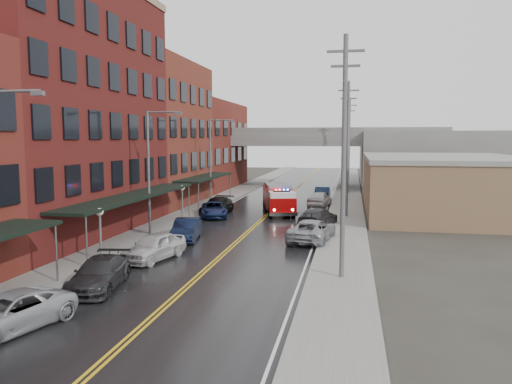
{
  "coord_description": "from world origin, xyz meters",
  "views": [
    {
      "loc": [
        7.6,
        -9.77,
        7.05
      ],
      "look_at": [
        0.49,
        27.13,
        3.0
      ],
      "focal_mm": 35.0,
      "sensor_mm": 36.0,
      "label": 1
    }
  ],
  "objects": [
    {
      "name": "road",
      "position": [
        0.0,
        30.0,
        0.01
      ],
      "size": [
        11.0,
        160.0,
        0.02
      ],
      "primitive_type": "cube",
      "color": "black",
      "rests_on": "ground"
    },
    {
      "name": "sidewalk_left",
      "position": [
        -7.3,
        30.0,
        0.07
      ],
      "size": [
        3.0,
        160.0,
        0.15
      ],
      "primitive_type": "cube",
      "color": "slate",
      "rests_on": "ground"
    },
    {
      "name": "sidewalk_right",
      "position": [
        7.3,
        30.0,
        0.07
      ],
      "size": [
        3.0,
        160.0,
        0.15
      ],
      "primitive_type": "cube",
      "color": "slate",
      "rests_on": "ground"
    },
    {
      "name": "curb_left",
      "position": [
        -5.65,
        30.0,
        0.07
      ],
      "size": [
        0.3,
        160.0,
        0.15
      ],
      "primitive_type": "cube",
      "color": "gray",
      "rests_on": "ground"
    },
    {
      "name": "curb_right",
      "position": [
        5.65,
        30.0,
        0.07
      ],
      "size": [
        0.3,
        160.0,
        0.15
      ],
      "primitive_type": "cube",
      "color": "gray",
      "rests_on": "ground"
    },
    {
      "name": "brick_building_b",
      "position": [
        -13.3,
        23.0,
        9.0
      ],
      "size": [
        9.0,
        20.0,
        18.0
      ],
      "primitive_type": "cube",
      "color": "#501815",
      "rests_on": "ground"
    },
    {
      "name": "brick_building_c",
      "position": [
        -13.3,
        40.5,
        7.5
      ],
      "size": [
        9.0,
        15.0,
        15.0
      ],
      "primitive_type": "cube",
      "color": "maroon",
      "rests_on": "ground"
    },
    {
      "name": "brick_building_far",
      "position": [
        -13.3,
        58.0,
        6.0
      ],
      "size": [
        9.0,
        20.0,
        12.0
      ],
      "primitive_type": "cube",
      "color": "maroon",
      "rests_on": "ground"
    },
    {
      "name": "tan_building",
      "position": [
        16.0,
        40.0,
        2.5
      ],
      "size": [
        14.0,
        22.0,
        5.0
      ],
      "primitive_type": "cube",
      "color": "#8B684A",
      "rests_on": "ground"
    },
    {
      "name": "right_far_block",
      "position": [
        18.0,
        70.0,
        4.0
      ],
      "size": [
        18.0,
        30.0,
        8.0
      ],
      "primitive_type": "cube",
      "color": "slate",
      "rests_on": "ground"
    },
    {
      "name": "awning_1",
      "position": [
        -7.49,
        23.0,
        2.99
      ],
      "size": [
        2.6,
        18.0,
        3.09
      ],
      "color": "black",
      "rests_on": "ground"
    },
    {
      "name": "awning_2",
      "position": [
        -7.49,
        40.5,
        2.99
      ],
      "size": [
        2.6,
        13.0,
        3.09
      ],
      "color": "black",
      "rests_on": "ground"
    },
    {
      "name": "globe_lamp_1",
      "position": [
        -6.4,
        16.0,
        2.31
      ],
      "size": [
        0.44,
        0.44,
        3.12
      ],
      "color": "#59595B",
      "rests_on": "ground"
    },
    {
      "name": "globe_lamp_2",
      "position": [
        -6.4,
        30.0,
        2.31
      ],
      "size": [
        0.44,
        0.44,
        3.12
      ],
      "color": "#59595B",
      "rests_on": "ground"
    },
    {
      "name": "street_lamp_1",
      "position": [
        -6.55,
        24.0,
        5.19
      ],
      "size": [
        2.64,
        0.22,
        9.0
      ],
      "color": "#59595B",
      "rests_on": "ground"
    },
    {
      "name": "street_lamp_2",
      "position": [
        -6.55,
        40.0,
        5.19
      ],
      "size": [
        2.64,
        0.22,
        9.0
      ],
      "color": "#59595B",
      "rests_on": "ground"
    },
    {
      "name": "utility_pole_0",
      "position": [
        7.2,
        15.0,
        6.31
      ],
      "size": [
        1.8,
        0.24,
        12.0
      ],
      "color": "#59595B",
      "rests_on": "ground"
    },
    {
      "name": "utility_pole_1",
      "position": [
        7.2,
        35.0,
        6.31
      ],
      "size": [
        1.8,
        0.24,
        12.0
      ],
      "color": "#59595B",
      "rests_on": "ground"
    },
    {
      "name": "utility_pole_2",
      "position": [
        7.2,
        55.0,
        6.31
      ],
      "size": [
        1.8,
        0.24,
        12.0
      ],
      "color": "#59595B",
      "rests_on": "ground"
    },
    {
      "name": "overpass",
      "position": [
        0.0,
        62.0,
        5.99
      ],
      "size": [
        40.0,
        10.0,
        7.5
      ],
      "color": "slate",
      "rests_on": "ground"
    },
    {
      "name": "fire_truck",
      "position": [
        0.9,
        36.18,
        1.47
      ],
      "size": [
        4.42,
        7.79,
        2.71
      ],
      "rotation": [
        0.0,
        0.0,
        0.26
      ],
      "color": "#8D0607",
      "rests_on": "ground"
    },
    {
      "name": "parked_car_left_2",
      "position": [
        -4.64,
        5.8,
        0.69
      ],
      "size": [
        3.63,
        5.44,
        1.39
      ],
      "primitive_type": "imported",
      "rotation": [
        0.0,
        0.0,
        -0.29
      ],
      "color": "#9EA1A6",
      "rests_on": "ground"
    },
    {
      "name": "parked_car_left_3",
      "position": [
        -3.97,
        11.3,
        0.72
      ],
      "size": [
        2.77,
        5.19,
        1.43
      ],
      "primitive_type": "imported",
      "rotation": [
        0.0,
        0.0,
        0.16
      ],
      "color": "#262629",
      "rests_on": "ground"
    },
    {
      "name": "parked_car_left_4",
      "position": [
        -3.6,
        17.03,
        0.79
      ],
      "size": [
        2.91,
        4.97,
        1.59
      ],
      "primitive_type": "imported",
      "rotation": [
        0.0,
        0.0,
        -0.24
      ],
      "color": "silver",
      "rests_on": "ground"
    },
    {
      "name": "parked_car_left_5",
      "position": [
        -3.6,
        22.8,
        0.75
      ],
      "size": [
        2.26,
        4.72,
        1.49
      ],
      "primitive_type": "imported",
      "rotation": [
        0.0,
        0.0,
        0.16
      ],
      "color": "black",
      "rests_on": "ground"
    },
    {
      "name": "parked_car_left_6",
      "position": [
        -4.5,
        33.06,
        0.69
      ],
      "size": [
        3.53,
        5.38,
        1.37
      ],
      "primitive_type": "imported",
      "rotation": [
        0.0,
        0.0,
        0.27
      ],
      "color": "#121E47",
      "rests_on": "ground"
    },
    {
      "name": "parked_car_left_7",
      "position": [
        -4.68,
        34.8,
        0.77
      ],
      "size": [
        2.36,
        5.37,
        1.54
      ],
      "primitive_type": "imported",
      "rotation": [
        0.0,
        0.0,
        -0.04
      ],
      "color": "black",
      "rests_on": "ground"
    },
    {
      "name": "parked_car_right_0",
      "position": [
        5.0,
        24.06,
        0.76
      ],
      "size": [
        3.32,
        5.81,
        1.53
      ],
      "primitive_type": "imported",
      "rotation": [
        0.0,
        0.0,
        2.99
      ],
      "color": "#94969B",
      "rests_on": "ground"
    },
    {
      "name": "parked_car_right_1",
      "position": [
        5.0,
        29.8,
        0.77
      ],
      "size": [
        3.32,
        5.65,
        1.54
      ],
      "primitive_type": "imported",
      "rotation": [
        0.0,
        0.0,
        2.91
      ],
      "color": "#2B2B2E",
      "rests_on": "ground"
    },
    {
      "name": "parked_car_right_2",
      "position": [
        4.38,
        41.8,
        0.82
      ],
      "size": [
        2.62,
        5.03,
        1.64
      ],
      "primitive_type": "imported",
      "rotation": [
        0.0,
        0.0,
        2.99
      ],
      "color": "silver",
      "rests_on": "ground"
    },
    {
      "name": "parked_car_right_3",
      "position": [
        4.34,
        47.8,
        0.76
      ],
      "size": [
        1.61,
        4.61,
        1.52
      ],
      "primitive_type": "imported",
      "rotation": [
        0.0,
        0.0,
        3.14
      ],
      "color": "#0E1A33",
      "rests_on": "ground"
    }
  ]
}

